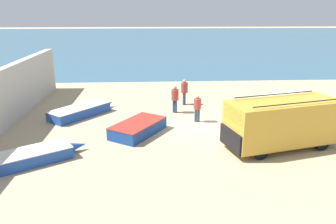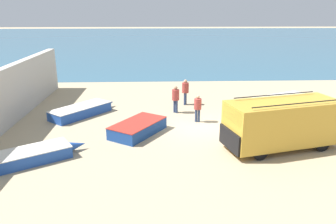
{
  "view_description": "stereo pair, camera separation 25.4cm",
  "coord_description": "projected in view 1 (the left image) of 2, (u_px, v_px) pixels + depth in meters",
  "views": [
    {
      "loc": [
        -2.89,
        -17.31,
        6.47
      ],
      "look_at": [
        -1.95,
        -0.25,
        1.0
      ],
      "focal_mm": 35.0,
      "sensor_mm": 36.0,
      "label": 1
    },
    {
      "loc": [
        -2.64,
        -17.32,
        6.47
      ],
      "look_at": [
        -1.95,
        -0.25,
        1.0
      ],
      "focal_mm": 35.0,
      "sensor_mm": 36.0,
      "label": 2
    }
  ],
  "objects": [
    {
      "name": "ground_plane",
      "position": [
        202.0,
        127.0,
        18.58
      ],
      "size": [
        200.0,
        200.0,
        0.0
      ],
      "primitive_type": "plane",
      "color": "tan"
    },
    {
      "name": "fisherman_2",
      "position": [
        175.0,
        97.0,
        20.79
      ],
      "size": [
        0.46,
        0.46,
        1.76
      ],
      "rotation": [
        0.0,
        0.0,
        0.76
      ],
      "color": "navy",
      "rests_on": "ground_plane"
    },
    {
      "name": "fisherman_1",
      "position": [
        197.0,
        106.0,
        19.13
      ],
      "size": [
        0.43,
        0.43,
        1.64
      ],
      "rotation": [
        0.0,
        0.0,
        1.4
      ],
      "color": "navy",
      "rests_on": "ground_plane"
    },
    {
      "name": "fishing_rowboat_1",
      "position": [
        28.0,
        157.0,
        14.16
      ],
      "size": [
        4.54,
        3.34,
        0.56
      ],
      "rotation": [
        0.0,
        0.0,
        0.56
      ],
      "color": "#234CA3",
      "rests_on": "ground_plane"
    },
    {
      "name": "fishing_rowboat_2",
      "position": [
        139.0,
        127.0,
        17.57
      ],
      "size": [
        3.16,
        3.86,
        0.66
      ],
      "rotation": [
        0.0,
        0.0,
        0.99
      ],
      "color": "navy",
      "rests_on": "ground_plane"
    },
    {
      "name": "fishing_rowboat_0",
      "position": [
        82.0,
        111.0,
        20.46
      ],
      "size": [
        3.79,
        4.22,
        0.61
      ],
      "rotation": [
        0.0,
        0.0,
        0.87
      ],
      "color": "#234CA3",
      "rests_on": "ground_plane"
    },
    {
      "name": "fisherman_0",
      "position": [
        184.0,
        90.0,
        22.54
      ],
      "size": [
        0.47,
        0.47,
        1.78
      ],
      "rotation": [
        0.0,
        0.0,
        2.79
      ],
      "color": "navy",
      "rests_on": "ground_plane"
    },
    {
      "name": "parked_van",
      "position": [
        282.0,
        122.0,
        15.54
      ],
      "size": [
        5.76,
        3.32,
        2.46
      ],
      "rotation": [
        0.0,
        0.0,
        3.39
      ],
      "color": "gold",
      "rests_on": "ground_plane"
    },
    {
      "name": "harbor_wall",
      "position": [
        6.0,
        97.0,
        18.46
      ],
      "size": [
        0.5,
        17.78,
        3.28
      ],
      "primitive_type": "cube",
      "color": "#BCB7AD",
      "rests_on": "ground_plane"
    },
    {
      "name": "sea_water",
      "position": [
        164.0,
        40.0,
        68.03
      ],
      "size": [
        120.0,
        80.0,
        0.01
      ],
      "primitive_type": "cube",
      "color": "#33607A",
      "rests_on": "ground_plane"
    },
    {
      "name": "fishing_rowboat_3",
      "position": [
        278.0,
        100.0,
        22.98
      ],
      "size": [
        4.94,
        3.08,
        0.57
      ],
      "rotation": [
        0.0,
        0.0,
        3.59
      ],
      "color": "#234CA3",
      "rests_on": "ground_plane"
    }
  ]
}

